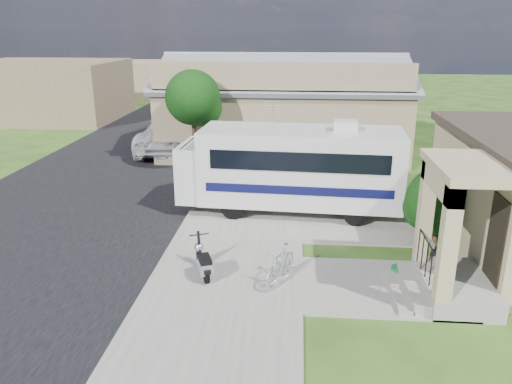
# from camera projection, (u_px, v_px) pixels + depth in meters

# --- Properties ---
(ground) EXTENTS (120.00, 120.00, 0.00)m
(ground) POSITION_uv_depth(u_px,v_px,m) (266.00, 265.00, 13.86)
(ground) COLOR #203C10
(street_slab) EXTENTS (9.00, 80.00, 0.02)m
(street_slab) POSITION_uv_depth(u_px,v_px,m) (124.00, 164.00, 23.90)
(street_slab) COLOR black
(street_slab) RESTS_ON ground
(sidewalk_slab) EXTENTS (4.00, 80.00, 0.06)m
(sidewalk_slab) POSITION_uv_depth(u_px,v_px,m) (259.00, 167.00, 23.38)
(sidewalk_slab) COLOR slate
(sidewalk_slab) RESTS_ON ground
(driveway_slab) EXTENTS (7.00, 6.00, 0.05)m
(driveway_slab) POSITION_uv_depth(u_px,v_px,m) (316.00, 210.00, 17.99)
(driveway_slab) COLOR slate
(driveway_slab) RESTS_ON ground
(walk_slab) EXTENTS (4.00, 3.00, 0.05)m
(walk_slab) POSITION_uv_depth(u_px,v_px,m) (382.00, 286.00, 12.67)
(walk_slab) COLOR slate
(walk_slab) RESTS_ON ground
(warehouse) EXTENTS (12.50, 8.40, 5.04)m
(warehouse) POSITION_uv_depth(u_px,v_px,m) (283.00, 112.00, 26.44)
(warehouse) COLOR #7A684C
(warehouse) RESTS_ON ground
(distant_bldg_far) EXTENTS (10.00, 8.00, 4.00)m
(distant_bldg_far) POSITION_uv_depth(u_px,v_px,m) (48.00, 90.00, 35.38)
(distant_bldg_far) COLOR brown
(distant_bldg_far) RESTS_ON ground
(distant_bldg_near) EXTENTS (8.00, 7.00, 3.20)m
(distant_bldg_near) POSITION_uv_depth(u_px,v_px,m) (130.00, 79.00, 46.69)
(distant_bldg_near) COLOR #7A684C
(distant_bldg_near) RESTS_ON ground
(street_tree_a) EXTENTS (2.44, 2.40, 4.58)m
(street_tree_a) POSITION_uv_depth(u_px,v_px,m) (195.00, 100.00, 21.68)
(street_tree_a) COLOR #312116
(street_tree_a) RESTS_ON ground
(street_tree_b) EXTENTS (2.44, 2.40, 4.73)m
(street_tree_b) POSITION_uv_depth(u_px,v_px,m) (227.00, 75.00, 31.09)
(street_tree_b) COLOR #312116
(street_tree_b) RESTS_ON ground
(street_tree_c) EXTENTS (2.44, 2.40, 4.42)m
(street_tree_c) POSITION_uv_depth(u_px,v_px,m) (243.00, 69.00, 39.69)
(street_tree_c) COLOR #312116
(street_tree_c) RESTS_ON ground
(motorhome) EXTENTS (7.75, 2.85, 3.91)m
(motorhome) POSITION_uv_depth(u_px,v_px,m) (292.00, 166.00, 17.33)
(motorhome) COLOR #B7B8B3
(motorhome) RESTS_ON ground
(shrub) EXTENTS (2.23, 2.13, 2.74)m
(shrub) POSITION_uv_depth(u_px,v_px,m) (441.00, 198.00, 15.00)
(shrub) COLOR #312116
(shrub) RESTS_ON ground
(scooter) EXTENTS (0.78, 1.46, 0.99)m
(scooter) POSITION_uv_depth(u_px,v_px,m) (203.00, 262.00, 13.05)
(scooter) COLOR black
(scooter) RESTS_ON ground
(bicycle) EXTENTS (1.04, 1.65, 0.96)m
(bicycle) POSITION_uv_depth(u_px,v_px,m) (281.00, 266.00, 12.73)
(bicycle) COLOR #B7B8BF
(bicycle) RESTS_ON ground
(pickup_truck) EXTENTS (3.41, 6.60, 1.78)m
(pickup_truck) POSITION_uv_depth(u_px,v_px,m) (172.00, 134.00, 26.36)
(pickup_truck) COLOR silver
(pickup_truck) RESTS_ON ground
(van) EXTENTS (2.86, 6.06, 1.71)m
(van) POSITION_uv_depth(u_px,v_px,m) (188.00, 113.00, 33.07)
(van) COLOR silver
(van) RESTS_ON ground
(garden_hose) EXTENTS (0.45, 0.45, 0.20)m
(garden_hose) POSITION_uv_depth(u_px,v_px,m) (399.00, 272.00, 13.26)
(garden_hose) COLOR #125B28
(garden_hose) RESTS_ON ground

